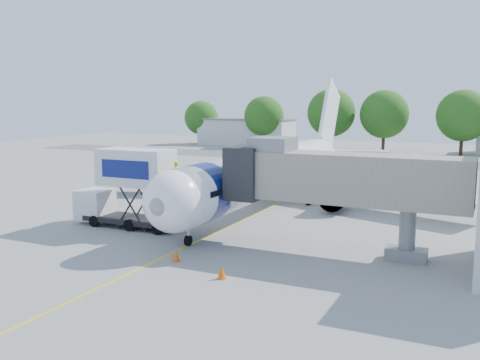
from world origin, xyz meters
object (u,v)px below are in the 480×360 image
at_px(catering_hiloader, 128,188).
at_px(jet_bridge, 329,178).
at_px(ground_tug, 178,284).
at_px(aircraft, 272,171).

bearing_deg(catering_hiloader, jet_bridge, 0.01).
distance_m(catering_hiloader, ground_tug, 14.89).
distance_m(aircraft, catering_hiloader, 12.77).
xyz_separation_m(aircraft, catering_hiloader, (-6.27, -11.12, -0.19)).
height_order(aircraft, catering_hiloader, aircraft).
bearing_deg(aircraft, ground_tug, -78.95).
distance_m(aircraft, ground_tug, 22.03).
height_order(aircraft, jet_bridge, aircraft).
relative_size(aircraft, jet_bridge, 2.71).
bearing_deg(jet_bridge, aircraft, 125.70).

